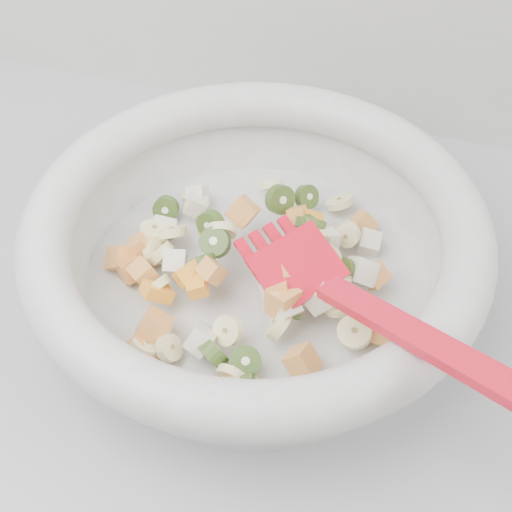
# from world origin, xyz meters

# --- Properties ---
(mixing_bowl) EXTENTS (0.44, 0.39, 0.16)m
(mixing_bowl) POSITION_xyz_m (-0.04, 1.45, 0.96)
(mixing_bowl) COLOR #BBBCBA
(mixing_bowl) RESTS_ON counter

